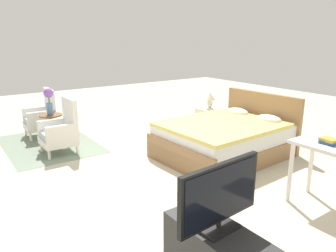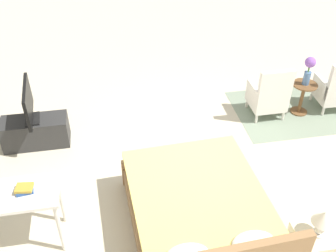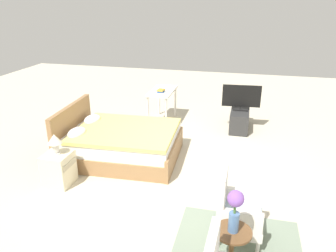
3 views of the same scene
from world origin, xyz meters
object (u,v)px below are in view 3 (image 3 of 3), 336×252
object	(u,v)px
book_stack	(161,91)
bed	(120,143)
armchair_by_window_right	(235,211)
side_table	(231,246)
nightstand	(59,169)
tv_flatscreen	(241,97)
flower_vase	(235,207)
tv_stand	(239,119)
vanity_desk	(162,95)
table_lamp	(55,141)

from	to	relation	value
book_stack	bed	bearing A→B (deg)	171.07
armchair_by_window_right	side_table	size ratio (longest dim) A/B	1.67
nightstand	armchair_by_window_right	bearing A→B (deg)	-102.26
nightstand	tv_flatscreen	world-z (taller)	tv_flatscreen
nightstand	flower_vase	bearing A→B (deg)	-113.35
flower_vase	tv_flatscreen	xyz separation A→B (m)	(4.28, 0.08, -0.11)
side_table	tv_flatscreen	size ratio (longest dim) A/B	0.66
tv_flatscreen	side_table	bearing A→B (deg)	-178.95
side_table	tv_flatscreen	distance (m)	4.30
nightstand	tv_stand	xyz separation A→B (m)	(3.08, -2.68, -0.04)
nightstand	tv_flatscreen	size ratio (longest dim) A/B	0.63
side_table	nightstand	size ratio (longest dim) A/B	1.05
nightstand	vanity_desk	size ratio (longest dim) A/B	0.51
armchair_by_window_right	flower_vase	size ratio (longest dim) A/B	1.93
bed	table_lamp	xyz separation A→B (m)	(-1.08, 0.60, 0.44)
table_lamp	vanity_desk	distance (m)	3.22
flower_vase	vanity_desk	world-z (taller)	flower_vase
side_table	vanity_desk	bearing A→B (deg)	23.67
side_table	flower_vase	size ratio (longest dim) A/B	1.15
table_lamp	bed	bearing A→B (deg)	-29.27
armchair_by_window_right	nightstand	world-z (taller)	armchair_by_window_right
tv_flatscreen	vanity_desk	distance (m)	1.80
bed	armchair_by_window_right	world-z (taller)	bed
tv_flatscreen	book_stack	bearing A→B (deg)	94.95
flower_vase	tv_flatscreen	distance (m)	4.28
bed	side_table	world-z (taller)	bed
side_table	armchair_by_window_right	bearing A→B (deg)	-0.79
bed	flower_vase	distance (m)	3.18
armchair_by_window_right	book_stack	size ratio (longest dim) A/B	4.80
bed	armchair_by_window_right	bearing A→B (deg)	-127.83
flower_vase	nightstand	world-z (taller)	flower_vase
bed	table_lamp	size ratio (longest dim) A/B	6.29
tv_stand	tv_flatscreen	bearing A→B (deg)	4.28
nightstand	vanity_desk	world-z (taller)	vanity_desk
flower_vase	tv_flatscreen	size ratio (longest dim) A/B	0.57
tv_stand	bed	bearing A→B (deg)	133.96
table_lamp	tv_flatscreen	size ratio (longest dim) A/B	0.40
armchair_by_window_right	side_table	distance (m)	0.59
book_stack	armchair_by_window_right	bearing A→B (deg)	-152.06
tv_flatscreen	vanity_desk	world-z (taller)	tv_flatscreen
table_lamp	book_stack	distance (m)	3.06
side_table	flower_vase	bearing A→B (deg)	-90.00
side_table	nightstand	xyz separation A→B (m)	(1.19, 2.76, -0.08)
nightstand	vanity_desk	xyz separation A→B (m)	(3.10, -0.88, 0.39)
side_table	vanity_desk	distance (m)	4.69
tv_flatscreen	table_lamp	bearing A→B (deg)	139.00
armchair_by_window_right	nightstand	distance (m)	2.84
nightstand	table_lamp	distance (m)	0.48
nightstand	tv_flatscreen	bearing A→B (deg)	-41.00
vanity_desk	tv_flatscreen	bearing A→B (deg)	-90.39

